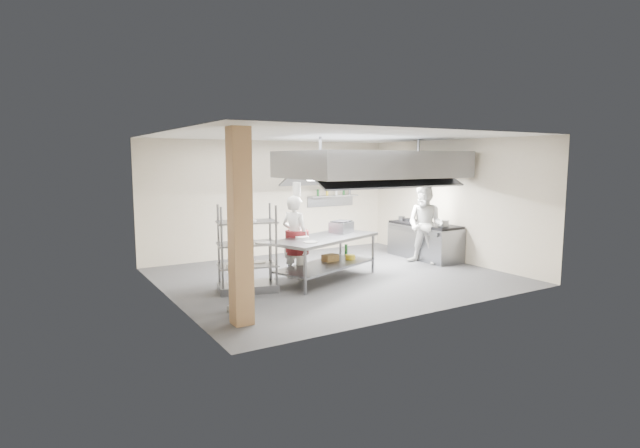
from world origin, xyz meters
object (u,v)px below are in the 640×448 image
griddle (341,227)px  cooking_range (425,242)px  chef_head (295,237)px  island (325,258)px  pass_rack (247,248)px  chef_plating (240,256)px  chef_line (425,225)px  stockpot (425,221)px

griddle → cooking_range: bearing=-20.2°
chef_head → griddle: bearing=-116.9°
island → pass_rack: 1.80m
island → pass_rack: (-1.76, -0.03, 0.38)m
cooking_range → chef_plating: size_ratio=1.05×
island → chef_line: chef_line is taller
chef_plating → griddle: chef_plating is taller
cooking_range → chef_plating: (-5.78, -1.88, 0.54)m
chef_head → chef_plating: 2.52m
pass_rack → stockpot: 5.00m
chef_head → chef_plating: chef_plating is taller
island → chef_head: bearing=119.7°
chef_line → griddle: (-2.27, 0.24, 0.08)m
stockpot → cooking_range: bearing=45.0°
cooking_range → stockpot: (-0.17, -0.17, 0.57)m
griddle → chef_line: bearing=-32.3°
chef_plating → griddle: 3.43m
chef_head → griddle: 1.14m
griddle → stockpot: griddle is taller
island → chef_head: size_ratio=1.42×
griddle → island: bearing=-177.7°
cooking_range → griddle: (-2.75, -0.29, 0.61)m
chef_line → stockpot: size_ratio=7.48×
chef_plating → stockpot: bearing=119.9°
cooking_range → chef_plating: chef_plating is taller
chef_line → chef_plating: size_ratio=1.00×
cooking_range → chef_line: (-0.48, -0.53, 0.53)m
pass_rack → chef_line: chef_line is taller
island → griddle: bearing=7.6°
stockpot → chef_line: bearing=-130.9°
pass_rack → chef_line: size_ratio=0.88×
pass_rack → stockpot: bearing=19.1°
chef_head → pass_rack: bearing=84.7°
griddle → stockpot: bearing=-23.6°
chef_line → griddle: chef_line is taller
chef_line → stockpot: 0.48m
cooking_range → stockpot: stockpot is taller
island → pass_rack: pass_rack is taller
chef_plating → stockpot: 5.87m
griddle → stockpot: size_ratio=1.90×
chef_head → chef_line: size_ratio=0.93×
chef_head → chef_line: bearing=-119.1°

